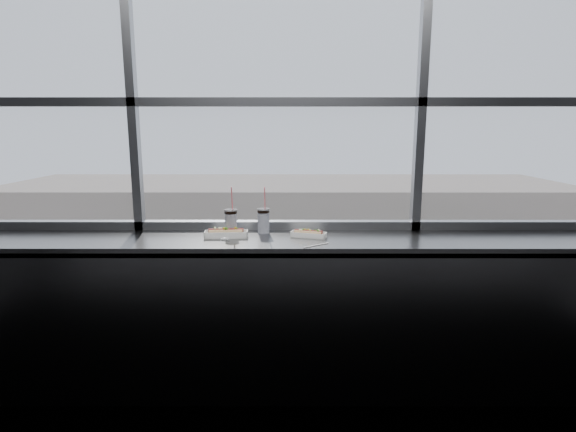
{
  "coord_description": "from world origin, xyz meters",
  "views": [
    {
      "loc": [
        0.08,
        -1.69,
        1.82
      ],
      "look_at": [
        0.08,
        1.23,
        1.25
      ],
      "focal_mm": 28.0,
      "sensor_mm": 36.0,
      "label": 1
    }
  ],
  "objects_px": {
    "tree_left": "(149,261)",
    "tree_right": "(439,261)",
    "loose_straw": "(316,245)",
    "hotdog_tray_left": "(226,233)",
    "soda_cup_left": "(231,221)",
    "wrapper": "(225,239)",
    "car_near_d": "(458,384)",
    "pedestrian_c": "(361,289)",
    "pedestrian_a": "(182,288)",
    "pedestrian_b": "(296,298)",
    "soda_cup_right": "(263,219)",
    "pedestrian_d": "(391,288)",
    "car_near_b": "(144,382)",
    "car_near_c": "(260,380)",
    "car_far_c": "(446,314)",
    "car_far_b": "(289,315)",
    "hotdog_tray_right": "(309,234)",
    "tree_center": "(287,262)"
  },
  "relations": [
    {
      "from": "loose_straw",
      "to": "hotdog_tray_left",
      "type": "bearing_deg",
      "value": 123.67
    },
    {
      "from": "loose_straw",
      "to": "tree_right",
      "type": "xyz_separation_m",
      "value": [
        10.7,
        28.48,
        -8.67
      ]
    },
    {
      "from": "car_near_d",
      "to": "pedestrian_c",
      "type": "height_order",
      "value": "pedestrian_c"
    },
    {
      "from": "tree_center",
      "to": "tree_left",
      "type": "bearing_deg",
      "value": 180.0
    },
    {
      "from": "car_near_c",
      "to": "pedestrian_a",
      "type": "relative_size",
      "value": 3.01
    },
    {
      "from": "hotdog_tray_right",
      "to": "car_far_c",
      "type": "distance_m",
      "value": 28.48
    },
    {
      "from": "pedestrian_b",
      "to": "wrapper",
      "type": "bearing_deg",
      "value": 88.03
    },
    {
      "from": "loose_straw",
      "to": "car_near_b",
      "type": "distance_m",
      "value": 20.98
    },
    {
      "from": "loose_straw",
      "to": "car_far_c",
      "type": "height_order",
      "value": "loose_straw"
    },
    {
      "from": "car_near_c",
      "to": "pedestrian_c",
      "type": "height_order",
      "value": "car_near_c"
    },
    {
      "from": "car_near_d",
      "to": "pedestrian_b",
      "type": "xyz_separation_m",
      "value": [
        -7.45,
        10.83,
        0.02
      ]
    },
    {
      "from": "car_far_b",
      "to": "pedestrian_d",
      "type": "distance_m",
      "value": 9.12
    },
    {
      "from": "car_near_b",
      "to": "car_near_c",
      "type": "height_order",
      "value": "car_near_c"
    },
    {
      "from": "hotdog_tray_right",
      "to": "soda_cup_right",
      "type": "xyz_separation_m",
      "value": [
        -0.31,
        0.13,
        0.07
      ]
    },
    {
      "from": "car_far_b",
      "to": "car_near_c",
      "type": "bearing_deg",
      "value": 162.92
    },
    {
      "from": "hotdog_tray_left",
      "to": "car_near_c",
      "type": "bearing_deg",
      "value": 89.97
    },
    {
      "from": "pedestrian_c",
      "to": "pedestrian_b",
      "type": "height_order",
      "value": "pedestrian_c"
    },
    {
      "from": "loose_straw",
      "to": "wrapper",
      "type": "distance_m",
      "value": 0.61
    },
    {
      "from": "pedestrian_a",
      "to": "car_far_b",
      "type": "bearing_deg",
      "value": 150.45
    },
    {
      "from": "wrapper",
      "to": "car_near_d",
      "type": "bearing_deg",
      "value": 62.84
    },
    {
      "from": "soda_cup_right",
      "to": "pedestrian_d",
      "type": "height_order",
      "value": "soda_cup_right"
    },
    {
      "from": "pedestrian_d",
      "to": "loose_straw",
      "type": "bearing_deg",
      "value": 165.52
    },
    {
      "from": "hotdog_tray_right",
      "to": "loose_straw",
      "type": "bearing_deg",
      "value": -63.55
    },
    {
      "from": "soda_cup_left",
      "to": "car_far_c",
      "type": "bearing_deg",
      "value": 66.36
    },
    {
      "from": "soda_cup_right",
      "to": "tree_right",
      "type": "height_order",
      "value": "soda_cup_right"
    },
    {
      "from": "loose_straw",
      "to": "pedestrian_b",
      "type": "relative_size",
      "value": 0.1
    },
    {
      "from": "car_far_c",
      "to": "pedestrian_d",
      "type": "xyz_separation_m",
      "value": [
        -2.45,
        4.83,
        -0.01
      ]
    },
    {
      "from": "hotdog_tray_left",
      "to": "hotdog_tray_right",
      "type": "relative_size",
      "value": 1.17
    },
    {
      "from": "tree_center",
      "to": "pedestrian_d",
      "type": "bearing_deg",
      "value": 6.02
    },
    {
      "from": "hotdog_tray_right",
      "to": "hotdog_tray_left",
      "type": "bearing_deg",
      "value": -162.8
    },
    {
      "from": "tree_right",
      "to": "pedestrian_a",
      "type": "bearing_deg",
      "value": 178.45
    },
    {
      "from": "loose_straw",
      "to": "tree_left",
      "type": "bearing_deg",
      "value": 74.17
    },
    {
      "from": "soda_cup_right",
      "to": "car_far_c",
      "type": "bearing_deg",
      "value": 66.75
    },
    {
      "from": "car_far_b",
      "to": "tree_left",
      "type": "distance_m",
      "value": 11.1
    },
    {
      "from": "hotdog_tray_left",
      "to": "pedestrian_c",
      "type": "xyz_separation_m",
      "value": [
        5.79,
        28.76,
        -11.01
      ]
    },
    {
      "from": "soda_cup_left",
      "to": "wrapper",
      "type": "height_order",
      "value": "soda_cup_left"
    },
    {
      "from": "pedestrian_d",
      "to": "tree_left",
      "type": "relative_size",
      "value": 0.41
    },
    {
      "from": "car_near_b",
      "to": "car_far_b",
      "type": "relative_size",
      "value": 1.11
    },
    {
      "from": "pedestrian_a",
      "to": "pedestrian_d",
      "type": "xyz_separation_m",
      "value": [
        15.68,
        0.32,
        -0.12
      ]
    },
    {
      "from": "wrapper",
      "to": "tree_left",
      "type": "height_order",
      "value": "wrapper"
    },
    {
      "from": "car_far_c",
      "to": "tree_left",
      "type": "relative_size",
      "value": 1.22
    },
    {
      "from": "car_near_b",
      "to": "car_near_c",
      "type": "xyz_separation_m",
      "value": [
        5.48,
        0.0,
        0.07
      ]
    },
    {
      "from": "car_far_b",
      "to": "pedestrian_b",
      "type": "xyz_separation_m",
      "value": [
        0.51,
        2.83,
        0.02
      ]
    },
    {
      "from": "wrapper",
      "to": "pedestrian_c",
      "type": "distance_m",
      "value": 31.4
    },
    {
      "from": "soda_cup_right",
      "to": "car_far_c",
      "type": "xyz_separation_m",
      "value": [
        10.36,
        24.12,
        -11.11
      ]
    },
    {
      "from": "wrapper",
      "to": "pedestrian_a",
      "type": "height_order",
      "value": "wrapper"
    },
    {
      "from": "car_near_b",
      "to": "car_near_c",
      "type": "bearing_deg",
      "value": -84.81
    },
    {
      "from": "tree_left",
      "to": "tree_right",
      "type": "distance_m",
      "value": 20.94
    },
    {
      "from": "hotdog_tray_left",
      "to": "car_far_c",
      "type": "bearing_deg",
      "value": 63.2
    },
    {
      "from": "hotdog_tray_left",
      "to": "car_near_d",
      "type": "bearing_deg",
      "value": 59.53
    }
  ]
}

